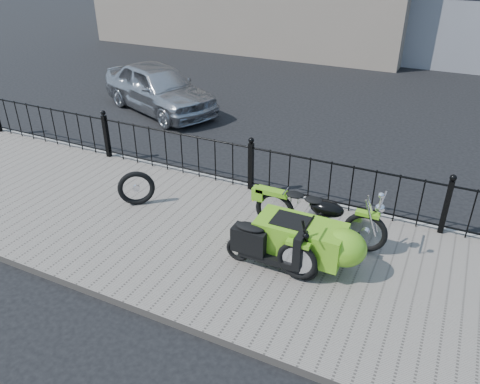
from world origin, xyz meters
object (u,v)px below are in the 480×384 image
at_px(motorcycle_sidecar, 315,235).
at_px(spare_tire, 136,188).
at_px(sedan_car, 159,88).
at_px(scooter, 264,247).

height_order(motorcycle_sidecar, spare_tire, motorcycle_sidecar).
bearing_deg(spare_tire, sedan_car, 120.27).
bearing_deg(scooter, sedan_car, 135.56).
distance_m(motorcycle_sidecar, sedan_car, 8.07).
bearing_deg(motorcycle_sidecar, scooter, -142.61).
xyz_separation_m(motorcycle_sidecar, scooter, (-0.61, -0.46, -0.09)).
relative_size(motorcycle_sidecar, spare_tire, 3.40).
height_order(motorcycle_sidecar, scooter, scooter).
height_order(scooter, sedan_car, sedan_car).
bearing_deg(spare_tire, motorcycle_sidecar, -4.12).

